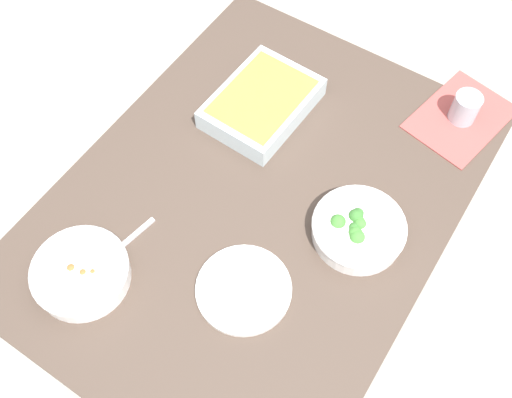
{
  "coord_description": "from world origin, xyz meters",
  "views": [
    {
      "loc": [
        -0.63,
        -0.41,
        2.02
      ],
      "look_at": [
        0.0,
        0.0,
        0.74
      ],
      "focal_mm": 41.97,
      "sensor_mm": 36.0,
      "label": 1
    }
  ],
  "objects_px": {
    "stew_bowl": "(81,273)",
    "side_plate": "(244,289)",
    "spoon_by_stew": "(118,249)",
    "baking_dish": "(262,102)",
    "broccoli_bowl": "(358,229)",
    "drink_cup": "(465,109)"
  },
  "relations": [
    {
      "from": "stew_bowl",
      "to": "side_plate",
      "type": "relative_size",
      "value": 1.02
    },
    {
      "from": "spoon_by_stew",
      "to": "side_plate",
      "type": "bearing_deg",
      "value": -75.53
    },
    {
      "from": "baking_dish",
      "to": "side_plate",
      "type": "relative_size",
      "value": 1.4
    },
    {
      "from": "broccoli_bowl",
      "to": "baking_dish",
      "type": "distance_m",
      "value": 0.44
    },
    {
      "from": "broccoli_bowl",
      "to": "side_plate",
      "type": "distance_m",
      "value": 0.31
    },
    {
      "from": "drink_cup",
      "to": "spoon_by_stew",
      "type": "bearing_deg",
      "value": 147.37
    },
    {
      "from": "spoon_by_stew",
      "to": "drink_cup",
      "type": "bearing_deg",
      "value": -32.63
    },
    {
      "from": "spoon_by_stew",
      "to": "stew_bowl",
      "type": "bearing_deg",
      "value": 169.86
    },
    {
      "from": "broccoli_bowl",
      "to": "spoon_by_stew",
      "type": "height_order",
      "value": "broccoli_bowl"
    },
    {
      "from": "broccoli_bowl",
      "to": "spoon_by_stew",
      "type": "bearing_deg",
      "value": 127.32
    },
    {
      "from": "drink_cup",
      "to": "side_plate",
      "type": "bearing_deg",
      "value": 163.72
    },
    {
      "from": "stew_bowl",
      "to": "side_plate",
      "type": "xyz_separation_m",
      "value": [
        0.18,
        -0.32,
        -0.03
      ]
    },
    {
      "from": "side_plate",
      "to": "stew_bowl",
      "type": "bearing_deg",
      "value": 118.69
    },
    {
      "from": "broccoli_bowl",
      "to": "side_plate",
      "type": "bearing_deg",
      "value": 151.09
    },
    {
      "from": "drink_cup",
      "to": "baking_dish",
      "type": "bearing_deg",
      "value": 120.38
    },
    {
      "from": "baking_dish",
      "to": "drink_cup",
      "type": "bearing_deg",
      "value": -59.62
    },
    {
      "from": "stew_bowl",
      "to": "drink_cup",
      "type": "relative_size",
      "value": 2.63
    },
    {
      "from": "baking_dish",
      "to": "stew_bowl",
      "type": "bearing_deg",
      "value": 173.4
    },
    {
      "from": "broccoli_bowl",
      "to": "spoon_by_stew",
      "type": "relative_size",
      "value": 1.28
    },
    {
      "from": "broccoli_bowl",
      "to": "drink_cup",
      "type": "relative_size",
      "value": 2.64
    },
    {
      "from": "side_plate",
      "to": "broccoli_bowl",
      "type": "bearing_deg",
      "value": -28.91
    },
    {
      "from": "broccoli_bowl",
      "to": "baking_dish",
      "type": "xyz_separation_m",
      "value": [
        0.2,
        0.4,
        0.0
      ]
    }
  ]
}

